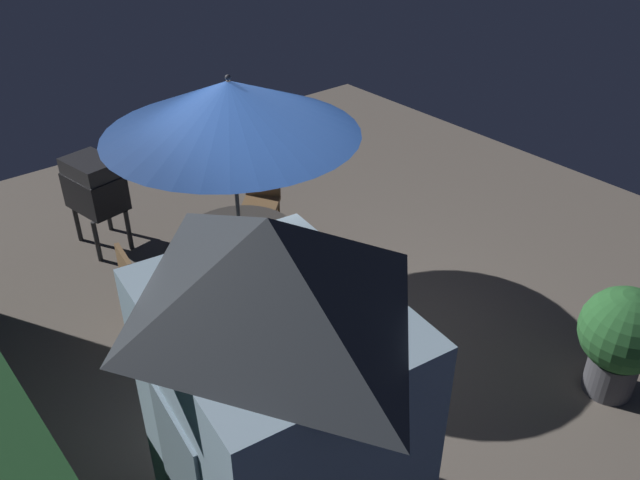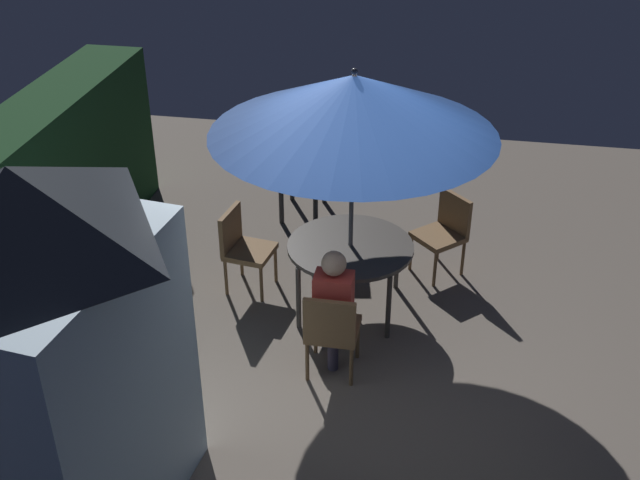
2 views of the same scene
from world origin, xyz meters
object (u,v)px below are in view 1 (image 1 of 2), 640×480
at_px(patio_umbrella, 230,108).
at_px(person_in_red, 294,268).
at_px(chair_near_shed, 299,293).
at_px(garden_shed, 276,407).
at_px(potted_plant_by_shed, 622,336).
at_px(patio_table, 240,237).
at_px(bbq_grill, 94,186).
at_px(chair_toward_hedge, 140,280).
at_px(chair_far_side, 261,197).

height_order(patio_umbrella, person_in_red, patio_umbrella).
bearing_deg(patio_umbrella, chair_near_shed, 179.65).
distance_m(garden_shed, potted_plant_by_shed, 3.52).
bearing_deg(patio_table, bbq_grill, 24.21).
height_order(patio_umbrella, bbq_grill, patio_umbrella).
relative_size(chair_near_shed, chair_toward_hedge, 1.00).
distance_m(patio_umbrella, chair_near_shed, 2.00).
xyz_separation_m(bbq_grill, chair_far_side, (-1.03, -1.76, -0.33)).
relative_size(patio_umbrella, chair_far_side, 2.95).
height_order(garden_shed, bbq_grill, garden_shed).
xyz_separation_m(patio_umbrella, bbq_grill, (1.91, 0.86, -1.36)).
distance_m(garden_shed, person_in_red, 2.60).
relative_size(patio_table, potted_plant_by_shed, 1.11).
distance_m(chair_far_side, chair_toward_hedge, 2.18).
relative_size(garden_shed, person_in_red, 2.25).
relative_size(patio_table, person_in_red, 1.00).
relative_size(chair_far_side, potted_plant_by_shed, 0.79).
xyz_separation_m(garden_shed, person_in_red, (1.93, -1.61, -0.66)).
bearing_deg(potted_plant_by_shed, garden_shed, 78.36).
distance_m(patio_table, chair_far_side, 1.27).
xyz_separation_m(garden_shed, chair_near_shed, (1.84, -1.61, -0.92)).
xyz_separation_m(patio_table, bbq_grill, (1.91, 0.86, 0.16)).
bearing_deg(chair_toward_hedge, patio_table, -98.62).
xyz_separation_m(garden_shed, chair_far_side, (3.81, -2.52, -0.92)).
bearing_deg(potted_plant_by_shed, chair_near_shed, 34.64).
relative_size(garden_shed, patio_umbrella, 1.07).
height_order(chair_near_shed, chair_far_side, same).
bearing_deg(garden_shed, person_in_red, -39.84).
bearing_deg(person_in_red, garden_shed, 140.16).
height_order(patio_table, patio_umbrella, patio_umbrella).
distance_m(patio_umbrella, person_in_red, 1.74).
distance_m(bbq_grill, person_in_red, 3.03).
height_order(chair_near_shed, potted_plant_by_shed, potted_plant_by_shed).
xyz_separation_m(garden_shed, patio_umbrella, (2.93, -1.62, 0.76)).
distance_m(garden_shed, chair_far_side, 4.66).
relative_size(bbq_grill, chair_near_shed, 1.33).
height_order(bbq_grill, potted_plant_by_shed, bbq_grill).
xyz_separation_m(patio_table, chair_near_shed, (-1.08, 0.01, -0.17)).
bearing_deg(patio_table, person_in_red, 179.65).
relative_size(chair_far_side, person_in_red, 0.71).
xyz_separation_m(chair_near_shed, potted_plant_by_shed, (-2.54, -1.75, 0.14)).
distance_m(bbq_grill, chair_far_side, 2.07).
distance_m(patio_umbrella, chair_far_side, 2.10).
bearing_deg(chair_near_shed, potted_plant_by_shed, -145.36).
xyz_separation_m(chair_far_side, person_in_red, (-1.88, 0.91, 0.26)).
distance_m(patio_table, bbq_grill, 2.10).
bearing_deg(garden_shed, chair_near_shed, -41.12).
bearing_deg(bbq_grill, chair_near_shed, -164.12).
height_order(patio_umbrella, chair_near_shed, patio_umbrella).
xyz_separation_m(patio_table, patio_umbrella, (-0.00, -0.00, 1.52)).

